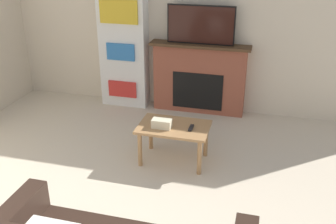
# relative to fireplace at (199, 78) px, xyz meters

# --- Properties ---
(wall_back) EXTENTS (6.53, 0.06, 2.70)m
(wall_back) POSITION_rel_fireplace_xyz_m (-0.17, 0.14, 0.82)
(wall_back) COLOR beige
(wall_back) RESTS_ON ground_plane
(fireplace) EXTENTS (1.46, 0.28, 1.05)m
(fireplace) POSITION_rel_fireplace_xyz_m (0.00, 0.00, 0.00)
(fireplace) COLOR brown
(fireplace) RESTS_ON ground_plane
(tv) EXTENTS (0.96, 0.03, 0.55)m
(tv) POSITION_rel_fireplace_xyz_m (-0.00, -0.02, 0.79)
(tv) COLOR black
(tv) RESTS_ON fireplace
(coffee_table) EXTENTS (0.82, 0.54, 0.46)m
(coffee_table) POSITION_rel_fireplace_xyz_m (-0.01, -1.52, -0.14)
(coffee_table) COLOR #A87A4C
(coffee_table) RESTS_ON ground_plane
(tissue_box) EXTENTS (0.22, 0.12, 0.10)m
(tissue_box) POSITION_rel_fireplace_xyz_m (-0.13, -1.59, -0.02)
(tissue_box) COLOR beige
(tissue_box) RESTS_ON coffee_table
(remote_control) EXTENTS (0.04, 0.15, 0.02)m
(remote_control) POSITION_rel_fireplace_xyz_m (0.20, -1.54, -0.06)
(remote_control) COLOR black
(remote_control) RESTS_ON coffee_table
(bookshelf) EXTENTS (0.72, 0.29, 1.77)m
(bookshelf) POSITION_rel_fireplace_xyz_m (-1.17, -0.02, 0.36)
(bookshelf) COLOR white
(bookshelf) RESTS_ON ground_plane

